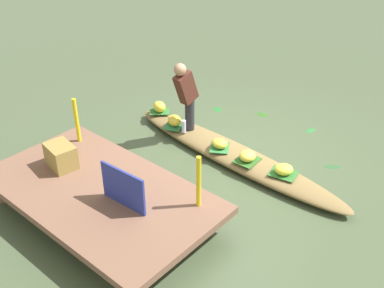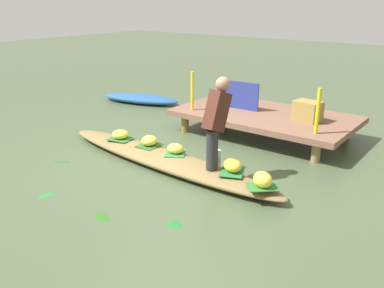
{
  "view_description": "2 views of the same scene",
  "coord_description": "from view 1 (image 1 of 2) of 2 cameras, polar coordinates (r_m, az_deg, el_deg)",
  "views": [
    {
      "loc": [
        -3.55,
        5.08,
        4.03
      ],
      "look_at": [
        0.41,
        0.5,
        0.36
      ],
      "focal_mm": 42.75,
      "sensor_mm": 36.0,
      "label": 1
    },
    {
      "loc": [
        3.9,
        -4.39,
        2.4
      ],
      "look_at": [
        0.35,
        0.28,
        0.33
      ],
      "focal_mm": 38.81,
      "sensor_mm": 36.0,
      "label": 2
    }
  ],
  "objects": [
    {
      "name": "canal_water",
      "position": [
        7.39,
        4.96,
        -1.94
      ],
      "size": [
        40.0,
        40.0,
        0.0
      ],
      "primitive_type": "plane",
      "color": "#465639",
      "rests_on": "ground"
    },
    {
      "name": "dock_platform",
      "position": [
        6.18,
        -11.46,
        -5.96
      ],
      "size": [
        3.2,
        1.8,
        0.42
      ],
      "color": "brown",
      "rests_on": "ground"
    },
    {
      "name": "vendor_boat",
      "position": [
        7.34,
        4.99,
        -1.29
      ],
      "size": [
        4.27,
        0.93,
        0.2
      ],
      "primitive_type": "ellipsoid",
      "rotation": [
        0.0,
        0.0,
        -0.07
      ],
      "color": "olive",
      "rests_on": "ground"
    },
    {
      "name": "leaf_mat_0",
      "position": [
        7.03,
        6.9,
        -2.01
      ],
      "size": [
        0.33,
        0.38,
        0.01
      ],
      "primitive_type": "cube",
      "rotation": [
        0.0,
        0.0,
        1.6
      ],
      "color": "#2F6423",
      "rests_on": "vendor_boat"
    },
    {
      "name": "banana_bunch_0",
      "position": [
        6.98,
        6.94,
        -1.48
      ],
      "size": [
        0.26,
        0.28,
        0.16
      ],
      "primitive_type": "ellipsoid",
      "rotation": [
        0.0,
        0.0,
        1.63
      ],
      "color": "#F7DB4B",
      "rests_on": "vendor_boat"
    },
    {
      "name": "leaf_mat_1",
      "position": [
        8.4,
        -4.07,
        4.07
      ],
      "size": [
        0.45,
        0.44,
        0.01
      ],
      "primitive_type": "cube",
      "rotation": [
        0.0,
        0.0,
        0.74
      ],
      "color": "#30712F",
      "rests_on": "vendor_boat"
    },
    {
      "name": "banana_bunch_1",
      "position": [
        8.36,
        -4.09,
        4.67
      ],
      "size": [
        0.31,
        0.28,
        0.2
      ],
      "primitive_type": "ellipsoid",
      "rotation": [
        0.0,
        0.0,
        2.84
      ],
      "color": "yellow",
      "rests_on": "vendor_boat"
    },
    {
      "name": "leaf_mat_2",
      "position": [
        6.81,
        11.32,
        -3.63
      ],
      "size": [
        0.43,
        0.38,
        0.01
      ],
      "primitive_type": "cube",
      "rotation": [
        0.0,
        0.0,
        0.2
      ],
      "color": "#2F6D2D",
      "rests_on": "vendor_boat"
    },
    {
      "name": "banana_bunch_2",
      "position": [
        6.77,
        11.38,
        -3.12
      ],
      "size": [
        0.36,
        0.36,
        0.15
      ],
      "primitive_type": "ellipsoid",
      "rotation": [
        0.0,
        0.0,
        3.89
      ],
      "color": "#E9E743",
      "rests_on": "vendor_boat"
    },
    {
      "name": "leaf_mat_3",
      "position": [
        7.94,
        -2.19,
        2.41
      ],
      "size": [
        0.44,
        0.5,
        0.01
      ],
      "primitive_type": "cube",
      "rotation": [
        0.0,
        0.0,
        1.96
      ],
      "color": "#2A723F",
      "rests_on": "vendor_boat"
    },
    {
      "name": "banana_bunch_3",
      "position": [
        7.9,
        -2.2,
        2.96
      ],
      "size": [
        0.37,
        0.35,
        0.17
      ],
      "primitive_type": "ellipsoid",
      "rotation": [
        0.0,
        0.0,
        5.71
      ],
      "color": "yellow",
      "rests_on": "vendor_boat"
    },
    {
      "name": "leaf_mat_4",
      "position": [
        7.3,
        3.47,
        -0.42
      ],
      "size": [
        0.43,
        0.46,
        0.01
      ],
      "primitive_type": "cube",
      "rotation": [
        0.0,
        0.0,
        2.12
      ],
      "color": "#2E793C",
      "rests_on": "vendor_boat"
    },
    {
      "name": "banana_bunch_4",
      "position": [
        7.27,
        3.48,
        0.07
      ],
      "size": [
        0.27,
        0.23,
        0.15
      ],
      "primitive_type": "ellipsoid",
      "rotation": [
        0.0,
        0.0,
        0.03
      ],
      "color": "yellow",
      "rests_on": "vendor_boat"
    },
    {
      "name": "vendor_person",
      "position": [
        7.46,
        -0.74,
        6.42
      ],
      "size": [
        0.21,
        0.45,
        1.23
      ],
      "color": "#28282D",
      "rests_on": "vendor_boat"
    },
    {
      "name": "water_bottle",
      "position": [
        7.67,
        -1.04,
        2.21
      ],
      "size": [
        0.07,
        0.07,
        0.22
      ],
      "primitive_type": "cylinder",
      "color": "silver",
      "rests_on": "vendor_boat"
    },
    {
      "name": "market_banner",
      "position": [
        5.66,
        -8.59,
        -5.46
      ],
      "size": [
        0.7,
        0.07,
        0.52
      ],
      "primitive_type": "cube",
      "rotation": [
        0.0,
        0.0,
        0.06
      ],
      "color": "navy",
      "rests_on": "dock_platform"
    },
    {
      "name": "railing_post_west",
      "position": [
        5.54,
        0.83,
        -4.73
      ],
      "size": [
        0.06,
        0.06,
        0.71
      ],
      "primitive_type": "cylinder",
      "color": "yellow",
      "rests_on": "dock_platform"
    },
    {
      "name": "railing_post_east",
      "position": [
        7.09,
        -14.2,
        2.88
      ],
      "size": [
        0.06,
        0.06,
        0.71
      ],
      "primitive_type": "cylinder",
      "color": "yellow",
      "rests_on": "dock_platform"
    },
    {
      "name": "produce_crate",
      "position": [
        6.62,
        -16.03,
        -1.44
      ],
      "size": [
        0.49,
        0.39,
        0.34
      ],
      "primitive_type": "cube",
      "rotation": [
        0.0,
        0.0,
        -0.17
      ],
      "color": "olive",
      "rests_on": "dock_platform"
    },
    {
      "name": "drifting_plant_0",
      "position": [
        8.44,
        14.59,
        1.66
      ],
      "size": [
        0.14,
        0.23,
        0.01
      ],
      "primitive_type": "ellipsoid",
      "rotation": [
        0.0,
        0.0,
        1.47
      ],
      "color": "#2A7533",
      "rests_on": "ground"
    },
    {
      "name": "drifting_plant_1",
      "position": [
        7.52,
        17.16,
        -2.71
      ],
      "size": [
        0.28,
        0.26,
        0.01
      ],
      "primitive_type": "ellipsoid",
      "rotation": [
        0.0,
        0.0,
        0.7
      ],
      "color": "#2E592D",
      "rests_on": "ground"
    },
    {
      "name": "drifting_plant_2",
      "position": [
        8.81,
        8.75,
        3.66
      ],
      "size": [
        0.28,
        0.21,
        0.01
      ],
      "primitive_type": "ellipsoid",
      "rotation": [
        0.0,
        0.0,
        2.84
      ],
      "color": "#2E631D",
      "rests_on": "ground"
    },
    {
      "name": "drifting_plant_3",
      "position": [
        8.92,
        3.22,
        4.35
      ],
      "size": [
        0.23,
        0.22,
        0.01
      ],
      "primitive_type": "ellipsoid",
      "rotation": [
        0.0,
        0.0,
        2.68
      ],
      "color": "#216F28",
      "rests_on": "ground"
    }
  ]
}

